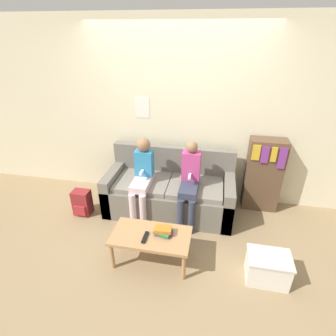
# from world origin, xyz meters

# --- Properties ---
(ground_plane) EXTENTS (10.00, 10.00, 0.00)m
(ground_plane) POSITION_xyz_m (0.00, 0.00, 0.00)
(ground_plane) COLOR #937A56
(wall_back) EXTENTS (8.00, 0.07, 2.60)m
(wall_back) POSITION_xyz_m (-0.00, 1.01, 1.30)
(wall_back) COLOR beige
(wall_back) RESTS_ON ground_plane
(couch) EXTENTS (1.80, 0.80, 0.89)m
(couch) POSITION_xyz_m (0.00, 0.52, 0.30)
(couch) COLOR #6B665B
(couch) RESTS_ON ground_plane
(coffee_table) EXTENTS (0.88, 0.46, 0.38)m
(coffee_table) POSITION_xyz_m (-0.02, -0.50, 0.33)
(coffee_table) COLOR #AD7F51
(coffee_table) RESTS_ON ground_plane
(person_left) EXTENTS (0.24, 0.55, 1.13)m
(person_left) POSITION_xyz_m (-0.34, 0.33, 0.64)
(person_left) COLOR silver
(person_left) RESTS_ON ground_plane
(person_right) EXTENTS (0.24, 0.55, 1.13)m
(person_right) POSITION_xyz_m (0.30, 0.32, 0.63)
(person_right) COLOR #33384C
(person_right) RESTS_ON ground_plane
(tv_remote) EXTENTS (0.04, 0.17, 0.02)m
(tv_remote) POSITION_xyz_m (-0.07, -0.56, 0.39)
(tv_remote) COLOR black
(tv_remote) RESTS_ON coffee_table
(book_stack) EXTENTS (0.22, 0.18, 0.08)m
(book_stack) POSITION_xyz_m (0.11, -0.46, 0.42)
(book_stack) COLOR #7A3389
(book_stack) RESTS_ON coffee_table
(bookshelf) EXTENTS (0.49, 0.27, 1.09)m
(bookshelf) POSITION_xyz_m (1.30, 0.83, 0.55)
(bookshelf) COLOR brown
(bookshelf) RESTS_ON ground_plane
(storage_box) EXTENTS (0.45, 0.32, 0.32)m
(storage_box) POSITION_xyz_m (1.25, -0.52, 0.16)
(storage_box) COLOR silver
(storage_box) RESTS_ON ground_plane
(backpack) EXTENTS (0.24, 0.20, 0.38)m
(backpack) POSITION_xyz_m (-1.22, 0.16, 0.18)
(backpack) COLOR maroon
(backpack) RESTS_ON ground_plane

